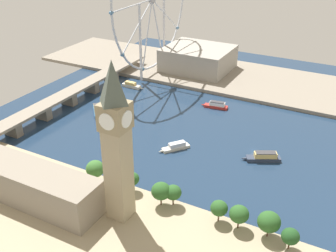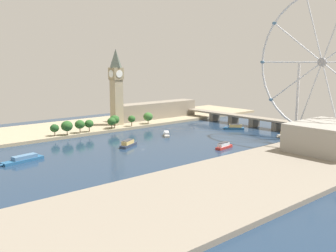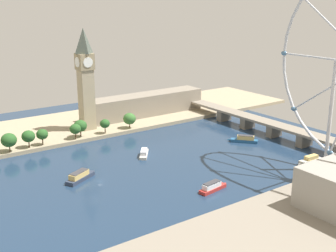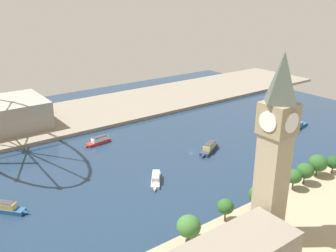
{
  "view_description": "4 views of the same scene",
  "coord_description": "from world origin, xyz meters",
  "px_view_note": "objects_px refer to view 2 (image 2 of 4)",
  "views": [
    {
      "loc": [
        -232.99,
        -59.79,
        141.43
      ],
      "look_at": [
        -15.74,
        56.6,
        11.9
      ],
      "focal_mm": 43.57,
      "sensor_mm": 36.0,
      "label": 1
    },
    {
      "loc": [
        262.7,
        -199.96,
        73.72
      ],
      "look_at": [
        -16.46,
        43.28,
        11.39
      ],
      "focal_mm": 41.56,
      "sensor_mm": 36.0,
      "label": 2
    },
    {
      "loc": [
        229.79,
        -111.65,
        109.14
      ],
      "look_at": [
        -24.5,
        69.17,
        18.07
      ],
      "focal_mm": 47.09,
      "sensor_mm": 36.0,
      "label": 3
    },
    {
      "loc": [
        -183.53,
        156.46,
        107.21
      ],
      "look_at": [
        8.66,
        14.46,
        19.28
      ],
      "focal_mm": 39.16,
      "sensor_mm": 36.0,
      "label": 4
    }
  ],
  "objects_px": {
    "tour_boat_2": "(166,134)",
    "tour_boat_5": "(284,135)",
    "parliament_block": "(156,110)",
    "tour_boat_0": "(23,159)",
    "clock_tower": "(116,86)",
    "riverside_hall": "(333,137)",
    "tour_boat_1": "(234,127)",
    "tour_boat_3": "(224,146)",
    "tour_boat_4": "(128,144)",
    "river_bridge": "(254,120)",
    "ferris_wheel": "(322,63)"
  },
  "relations": [
    {
      "from": "tour_boat_2",
      "to": "tour_boat_5",
      "type": "distance_m",
      "value": 115.62
    },
    {
      "from": "parliament_block",
      "to": "tour_boat_0",
      "type": "xyz_separation_m",
      "value": [
        93.36,
        -203.27,
        -10.88
      ]
    },
    {
      "from": "clock_tower",
      "to": "riverside_hall",
      "type": "distance_m",
      "value": 229.41
    },
    {
      "from": "tour_boat_2",
      "to": "tour_boat_5",
      "type": "height_order",
      "value": "tour_boat_5"
    },
    {
      "from": "riverside_hall",
      "to": "tour_boat_1",
      "type": "distance_m",
      "value": 128.46
    },
    {
      "from": "riverside_hall",
      "to": "tour_boat_2",
      "type": "distance_m",
      "value": 152.63
    },
    {
      "from": "parliament_block",
      "to": "tour_boat_3",
      "type": "height_order",
      "value": "parliament_block"
    },
    {
      "from": "tour_boat_4",
      "to": "tour_boat_5",
      "type": "height_order",
      "value": "tour_boat_4"
    },
    {
      "from": "tour_boat_5",
      "to": "river_bridge",
      "type": "bearing_deg",
      "value": -113.49
    },
    {
      "from": "tour_boat_1",
      "to": "tour_boat_5",
      "type": "height_order",
      "value": "tour_boat_1"
    },
    {
      "from": "parliament_block",
      "to": "ferris_wheel",
      "type": "height_order",
      "value": "ferris_wheel"
    },
    {
      "from": "river_bridge",
      "to": "tour_boat_2",
      "type": "xyz_separation_m",
      "value": [
        -22.89,
        -111.17,
        -6.21
      ]
    },
    {
      "from": "tour_boat_1",
      "to": "tour_boat_2",
      "type": "distance_m",
      "value": 82.73
    },
    {
      "from": "river_bridge",
      "to": "tour_boat_2",
      "type": "distance_m",
      "value": 113.68
    },
    {
      "from": "river_bridge",
      "to": "tour_boat_5",
      "type": "bearing_deg",
      "value": -25.19
    },
    {
      "from": "tour_boat_1",
      "to": "tour_boat_5",
      "type": "distance_m",
      "value": 58.6
    },
    {
      "from": "tour_boat_0",
      "to": "tour_boat_2",
      "type": "xyz_separation_m",
      "value": [
        -5.45,
        144.96,
        -0.01
      ]
    },
    {
      "from": "river_bridge",
      "to": "tour_boat_3",
      "type": "distance_m",
      "value": 121.47
    },
    {
      "from": "tour_boat_0",
      "to": "tour_boat_4",
      "type": "relative_size",
      "value": 1.52
    },
    {
      "from": "tour_boat_4",
      "to": "tour_boat_5",
      "type": "relative_size",
      "value": 1.13
    },
    {
      "from": "tour_boat_3",
      "to": "tour_boat_4",
      "type": "xyz_separation_m",
      "value": [
        -59.56,
        -57.04,
        0.22
      ]
    },
    {
      "from": "parliament_block",
      "to": "tour_boat_1",
      "type": "height_order",
      "value": "parliament_block"
    },
    {
      "from": "parliament_block",
      "to": "tour_boat_0",
      "type": "distance_m",
      "value": 223.95
    },
    {
      "from": "tour_boat_0",
      "to": "ferris_wheel",
      "type": "bearing_deg",
      "value": 143.95
    },
    {
      "from": "ferris_wheel",
      "to": "tour_boat_1",
      "type": "xyz_separation_m",
      "value": [
        -93.94,
        -2.68,
        -69.3
      ]
    },
    {
      "from": "parliament_block",
      "to": "tour_boat_2",
      "type": "relative_size",
      "value": 5.79
    },
    {
      "from": "tour_boat_2",
      "to": "tour_boat_4",
      "type": "relative_size",
      "value": 0.82
    },
    {
      "from": "tour_boat_3",
      "to": "riverside_hall",
      "type": "bearing_deg",
      "value": -63.59
    },
    {
      "from": "clock_tower",
      "to": "tour_boat_4",
      "type": "distance_m",
      "value": 111.33
    },
    {
      "from": "parliament_block",
      "to": "tour_boat_0",
      "type": "bearing_deg",
      "value": -65.33
    },
    {
      "from": "tour_boat_2",
      "to": "tour_boat_5",
      "type": "xyz_separation_m",
      "value": [
        78.2,
        85.16,
        0.1
      ]
    },
    {
      "from": "parliament_block",
      "to": "ferris_wheel",
      "type": "relative_size",
      "value": 0.87
    },
    {
      "from": "river_bridge",
      "to": "tour_boat_1",
      "type": "xyz_separation_m",
      "value": [
        -3.08,
        -30.85,
        -5.78
      ]
    },
    {
      "from": "ferris_wheel",
      "to": "tour_boat_4",
      "type": "bearing_deg",
      "value": -125.61
    },
    {
      "from": "riverside_hall",
      "to": "tour_boat_4",
      "type": "bearing_deg",
      "value": -140.92
    },
    {
      "from": "tour_boat_4",
      "to": "tour_boat_0",
      "type": "bearing_deg",
      "value": 147.01
    },
    {
      "from": "river_bridge",
      "to": "tour_boat_0",
      "type": "xyz_separation_m",
      "value": [
        -17.45,
        -256.13,
        -6.2
      ]
    },
    {
      "from": "tour_boat_0",
      "to": "tour_boat_2",
      "type": "relative_size",
      "value": 1.86
    },
    {
      "from": "ferris_wheel",
      "to": "tour_boat_0",
      "type": "distance_m",
      "value": 261.83
    },
    {
      "from": "ferris_wheel",
      "to": "tour_boat_2",
      "type": "height_order",
      "value": "ferris_wheel"
    },
    {
      "from": "clock_tower",
      "to": "riverside_hall",
      "type": "xyz_separation_m",
      "value": [
        219.88,
        56.89,
        -32.35
      ]
    },
    {
      "from": "riverside_hall",
      "to": "parliament_block",
      "type": "bearing_deg",
      "value": 177.78
    },
    {
      "from": "tour_boat_2",
      "to": "tour_boat_4",
      "type": "xyz_separation_m",
      "value": [
        14.2,
        -56.01,
        0.57
      ]
    },
    {
      "from": "river_bridge",
      "to": "parliament_block",
      "type": "bearing_deg",
      "value": -154.5
    },
    {
      "from": "clock_tower",
      "to": "tour_boat_0",
      "type": "relative_size",
      "value": 2.24
    },
    {
      "from": "ferris_wheel",
      "to": "parliament_block",
      "type": "bearing_deg",
      "value": -173.02
    },
    {
      "from": "clock_tower",
      "to": "riverside_hall",
      "type": "relative_size",
      "value": 1.32
    },
    {
      "from": "parliament_block",
      "to": "tour_boat_3",
      "type": "xyz_separation_m",
      "value": [
        161.68,
        -57.29,
        -10.54
      ]
    },
    {
      "from": "tour_boat_3",
      "to": "tour_boat_2",
      "type": "bearing_deg",
      "value": 82.67
    },
    {
      "from": "parliament_block",
      "to": "riverside_hall",
      "type": "relative_size",
      "value": 1.84
    }
  ]
}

